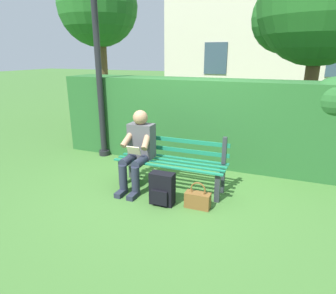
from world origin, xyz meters
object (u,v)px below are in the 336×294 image
object	(u,v)px
park_bench	(172,162)
tree	(316,5)
backpack	(162,189)
person_seated	(138,148)
tree_far	(96,9)
lamp_post	(97,47)
handbag	(198,199)

from	to	relation	value
park_bench	tree	xyz separation A→B (m)	(-1.83, -3.34, 2.49)
backpack	park_bench	bearing A→B (deg)	-82.60
person_seated	tree_far	distance (m)	5.61
lamp_post	backpack	bearing A→B (deg)	142.48
backpack	handbag	size ratio (longest dim) A/B	1.23
backpack	lamp_post	world-z (taller)	lamp_post
person_seated	handbag	size ratio (longest dim) A/B	3.20
park_bench	tree	bearing A→B (deg)	-118.77
park_bench	handbag	size ratio (longest dim) A/B	4.54
backpack	handbag	xyz separation A→B (m)	(-0.48, -0.08, -0.10)
park_bench	tree	distance (m)	4.55
lamp_post	person_seated	bearing A→B (deg)	141.67
backpack	tree_far	xyz separation A→B (m)	(3.75, -4.25, 2.91)
tree_far	lamp_post	bearing A→B (deg)	123.77
park_bench	person_seated	xyz separation A→B (m)	(0.48, 0.16, 0.20)
park_bench	tree	world-z (taller)	tree
lamp_post	handbag	bearing A→B (deg)	149.91
tree_far	person_seated	bearing A→B (deg)	129.69
tree	park_bench	bearing A→B (deg)	61.23
tree	backpack	size ratio (longest dim) A/B	9.49
tree	backpack	world-z (taller)	tree
person_seated	handbag	world-z (taller)	person_seated
backpack	lamp_post	bearing A→B (deg)	-37.52
park_bench	tree_far	world-z (taller)	tree_far
tree	tree_far	xyz separation A→B (m)	(5.51, -0.37, 0.23)
person_seated	handbag	xyz separation A→B (m)	(-1.02, 0.31, -0.50)
person_seated	lamp_post	distance (m)	2.23
tree	tree_far	size ratio (longest dim) A/B	0.98
tree_far	lamp_post	xyz separation A→B (m)	(-1.88, 2.82, -1.06)
park_bench	backpack	bearing A→B (deg)	97.40
park_bench	tree_far	size ratio (longest dim) A/B	0.38
park_bench	backpack	distance (m)	0.59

